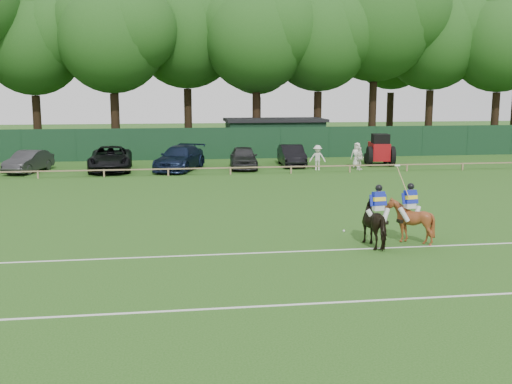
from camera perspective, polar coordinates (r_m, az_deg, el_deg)
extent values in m
plane|color=#1E4C14|center=(21.18, -0.18, -5.12)|extent=(160.00, 160.00, 0.00)
imported|color=black|center=(21.35, 11.51, -2.96)|extent=(1.12, 2.02, 1.63)
imported|color=brown|center=(22.11, 14.39, -2.68)|extent=(1.51, 1.64, 1.59)
imported|color=#313134|center=(42.67, -20.86, 2.73)|extent=(2.70, 4.64, 1.45)
imported|color=black|center=(41.81, -13.69, 3.10)|extent=(2.95, 6.01, 1.64)
imported|color=#101A33|center=(41.32, -7.27, 3.22)|extent=(4.13, 6.11, 1.64)
imported|color=#2B2C2E|center=(41.82, -1.20, 3.32)|extent=(2.21, 4.73, 1.56)
imported|color=black|center=(43.44, 3.42, 3.50)|extent=(1.83, 4.64, 1.50)
imported|color=silver|center=(41.18, 5.88, 3.27)|extent=(1.24, 0.92, 1.71)
imported|color=white|center=(41.66, 9.78, 3.18)|extent=(1.00, 0.83, 1.60)
imported|color=white|center=(43.13, 9.59, 3.50)|extent=(1.02, 0.94, 1.75)
cube|color=silver|center=(21.24, 11.56, -1.46)|extent=(0.39, 0.30, 0.18)
cube|color=#1824B0|center=(21.18, 11.59, -0.61)|extent=(0.44, 0.35, 0.51)
cube|color=yellow|center=(21.18, 11.59, -0.67)|extent=(0.46, 0.34, 0.18)
sphere|color=black|center=(21.12, 11.63, 0.38)|extent=(0.25, 0.25, 0.25)
cylinder|color=silver|center=(21.37, 12.22, -2.24)|extent=(0.42, 0.38, 0.59)
cylinder|color=silver|center=(21.14, 10.97, -2.32)|extent=(0.42, 0.32, 0.59)
cube|color=silver|center=(22.00, 14.45, -1.26)|extent=(0.40, 0.32, 0.18)
cube|color=#1824B0|center=(21.95, 14.49, -0.44)|extent=(0.44, 0.37, 0.51)
cube|color=yellow|center=(21.95, 14.48, -0.49)|extent=(0.47, 0.35, 0.18)
sphere|color=black|center=(21.89, 14.53, 0.51)|extent=(0.25, 0.25, 0.25)
cylinder|color=silver|center=(22.16, 15.06, -2.00)|extent=(0.41, 0.39, 0.59)
cylinder|color=silver|center=(21.88, 13.91, -2.10)|extent=(0.42, 0.32, 0.59)
cylinder|color=tan|center=(21.74, 13.81, 0.97)|extent=(0.36, 0.53, 1.17)
sphere|color=silver|center=(23.41, 8.37, -3.68)|extent=(0.09, 0.09, 0.09)
cube|color=silver|center=(15.53, 2.99, -10.69)|extent=(60.00, 0.10, 0.01)
cube|color=silver|center=(20.23, 0.22, -5.82)|extent=(60.00, 0.10, 0.01)
cube|color=#997F5B|center=(38.71, -3.92, 2.29)|extent=(62.00, 0.08, 0.08)
cube|color=#14351E|center=(47.55, -4.76, 4.62)|extent=(92.00, 0.04, 2.50)
cube|color=#14331E|center=(51.21, 1.77, 5.18)|extent=(8.00, 4.00, 2.80)
cube|color=black|center=(51.12, 1.78, 6.88)|extent=(8.40, 4.40, 0.24)
cube|color=maroon|center=(44.65, 11.64, 3.81)|extent=(1.58, 2.46, 1.25)
cube|color=black|center=(44.20, 11.77, 4.87)|extent=(1.33, 1.41, 0.86)
cylinder|color=black|center=(43.88, 10.74, 3.37)|extent=(0.50, 1.46, 1.44)
cylinder|color=black|center=(44.19, 12.83, 3.34)|extent=(0.50, 1.46, 1.44)
cylinder|color=black|center=(45.52, 10.49, 3.17)|extent=(0.40, 0.80, 0.77)
cylinder|color=black|center=(45.79, 12.26, 3.15)|extent=(0.40, 0.80, 0.77)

